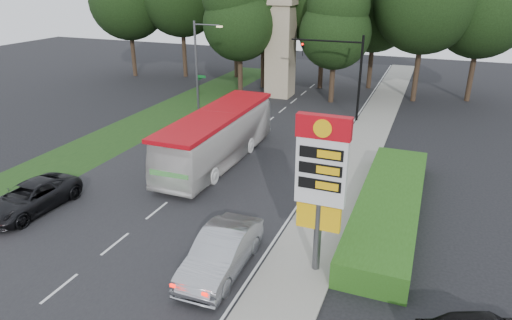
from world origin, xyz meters
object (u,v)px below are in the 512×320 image
at_px(streetlight_signs, 198,62).
at_px(suv_charcoal, 30,198).
at_px(sedan_silver, 221,252).
at_px(transit_bus, 218,138).
at_px(traffic_signal_mast, 345,66).
at_px(gas_station_pylon, 321,175).
at_px(monument, 281,46).

height_order(streetlight_signs, suv_charcoal, streetlight_signs).
bearing_deg(suv_charcoal, sedan_silver, -2.80).
height_order(sedan_silver, suv_charcoal, sedan_silver).
bearing_deg(transit_bus, traffic_signal_mast, 66.12).
xyz_separation_m(transit_bus, suv_charcoal, (-6.22, -9.80, -0.96)).
bearing_deg(gas_station_pylon, transit_bus, 134.27).
distance_m(gas_station_pylon, sedan_silver, 5.33).
distance_m(streetlight_signs, sedan_silver, 25.09).
bearing_deg(streetlight_signs, sedan_silver, -59.82).
bearing_deg(sedan_silver, monument, 102.74).
distance_m(gas_station_pylon, suv_charcoal, 15.84).
distance_m(transit_bus, sedan_silver, 12.21).
distance_m(monument, sedan_silver, 30.70).
bearing_deg(gas_station_pylon, traffic_signal_mast, 99.09).
relative_size(transit_bus, sedan_silver, 2.27).
height_order(monument, sedan_silver, monument).
height_order(traffic_signal_mast, suv_charcoal, traffic_signal_mast).
height_order(traffic_signal_mast, sedan_silver, traffic_signal_mast).
relative_size(sedan_silver, suv_charcoal, 0.99).
distance_m(traffic_signal_mast, transit_bus, 14.12).
relative_size(gas_station_pylon, transit_bus, 0.56).
distance_m(gas_station_pylon, monument, 30.17).
xyz_separation_m(gas_station_pylon, sedan_silver, (-3.70, -1.46, -3.55)).
bearing_deg(monument, gas_station_pylon, -68.20).
xyz_separation_m(transit_bus, sedan_silver, (5.48, -10.88, -0.82)).
bearing_deg(monument, transit_bus, -83.79).
bearing_deg(traffic_signal_mast, gas_station_pylon, -80.91).
relative_size(traffic_signal_mast, monument, 0.72).
bearing_deg(suv_charcoal, transit_bus, 60.04).
height_order(gas_station_pylon, traffic_signal_mast, traffic_signal_mast).
bearing_deg(transit_bus, sedan_silver, -62.95).
height_order(monument, suv_charcoal, monument).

